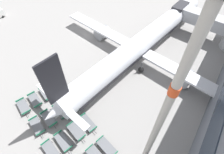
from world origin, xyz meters
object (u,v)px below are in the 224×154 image
object	(u,v)px
baggage_dolly_row_mid_b_col_b	(61,111)
baggage_dolly_row_far_col_b	(71,104)
apron_light_mast	(155,133)
baggage_dolly_row_mid_a_col_a	(35,100)
baggage_dolly_row_far_col_a	(55,87)
baggage_dolly_row_near_col_b	(37,126)
baggage_dolly_row_near_col_c	(51,151)
baggage_dolly_row_mid_a_col_c	(63,141)
baggage_dolly_row_far_col_c	(88,123)
baggage_dolly_row_mid_b_col_a	(46,93)
airplane	(141,44)
baggage_dolly_row_mid_b_col_c	(76,131)
baggage_dolly_row_near_col_a	(23,107)
baggage_dolly_row_far_col_d	(107,147)
baggage_dolly_row_mid_a_col_b	(49,119)

from	to	relation	value
baggage_dolly_row_mid_b_col_b	baggage_dolly_row_far_col_b	world-z (taller)	same
apron_light_mast	baggage_dolly_row_mid_a_col_a	bearing A→B (deg)	178.28
baggage_dolly_row_mid_a_col_a	baggage_dolly_row_far_col_a	distance (m)	4.11
baggage_dolly_row_near_col_b	baggage_dolly_row_mid_b_col_b	xyz separation A→B (m)	(1.09, 4.02, 0.00)
baggage_dolly_row_far_col_b	baggage_dolly_row_near_col_b	bearing A→B (deg)	-104.53
baggage_dolly_row_near_col_c	baggage_dolly_row_far_col_b	world-z (taller)	same
baggage_dolly_row_mid_a_col_c	baggage_dolly_row_far_col_a	world-z (taller)	same
baggage_dolly_row_mid_a_col_c	baggage_dolly_row_far_col_c	bearing A→B (deg)	76.16
baggage_dolly_row_mid_b_col_b	apron_light_mast	bearing A→B (deg)	-6.31
baggage_dolly_row_far_col_b	baggage_dolly_row_near_col_c	bearing A→B (deg)	-67.50
baggage_dolly_row_far_col_a	baggage_dolly_row_far_col_b	xyz separation A→B (m)	(4.95, -0.96, 0.00)
baggage_dolly_row_mid_a_col_a	baggage_dolly_row_mid_b_col_a	world-z (taller)	same
baggage_dolly_row_near_col_b	baggage_dolly_row_mid_b_col_a	world-z (taller)	same
baggage_dolly_row_far_col_a	baggage_dolly_row_mid_a_col_c	bearing A→B (deg)	-37.02
airplane	baggage_dolly_row_mid_b_col_c	distance (m)	21.16
airplane	baggage_dolly_row_far_col_a	xyz separation A→B (m)	(-8.43, -16.83, -2.91)
baggage_dolly_row_far_col_a	baggage_dolly_row_near_col_c	bearing A→B (deg)	-46.16
airplane	baggage_dolly_row_near_col_a	xyz separation A→B (m)	(-9.74, -22.85, -2.91)
baggage_dolly_row_near_col_b	baggage_dolly_row_far_col_d	xyz separation A→B (m)	(10.85, 3.62, 0.00)
baggage_dolly_row_mid_b_col_a	baggage_dolly_row_far_col_d	world-z (taller)	same
apron_light_mast	baggage_dolly_row_mid_a_col_b	bearing A→B (deg)	-178.37
baggage_dolly_row_near_col_b	baggage_dolly_row_mid_a_col_c	distance (m)	5.13
baggage_dolly_row_mid_b_col_a	baggage_dolly_row_far_col_b	size ratio (longest dim) A/B	1.00
baggage_dolly_row_mid_b_col_a	baggage_dolly_row_mid_b_col_c	distance (m)	9.50
baggage_dolly_row_near_col_a	baggage_dolly_row_far_col_b	distance (m)	8.05
baggage_dolly_row_mid_b_col_c	baggage_dolly_row_far_col_a	distance (m)	9.87
baggage_dolly_row_near_col_b	baggage_dolly_row_mid_b_col_a	xyz separation A→B (m)	(-3.66, 5.07, 0.00)
baggage_dolly_row_mid_b_col_c	baggage_dolly_row_far_col_a	bearing A→B (deg)	155.27
baggage_dolly_row_mid_b_col_b	baggage_dolly_row_far_col_b	bearing A→B (deg)	76.61
baggage_dolly_row_mid_b_col_c	apron_light_mast	bearing A→B (deg)	-2.78
baggage_dolly_row_near_col_b	baggage_dolly_row_mid_b_col_c	xyz separation A→B (m)	(5.59, 2.87, 0.00)
baggage_dolly_row_near_col_b	baggage_dolly_row_mid_a_col_a	world-z (taller)	same
airplane	baggage_dolly_row_far_col_d	bearing A→B (deg)	-73.99
baggage_dolly_row_mid_a_col_c	baggage_dolly_row_near_col_a	bearing A→B (deg)	177.86
airplane	apron_light_mast	xyz separation A→B (m)	(11.03, -21.47, 11.50)
baggage_dolly_row_mid_a_col_c	baggage_dolly_row_far_col_a	bearing A→B (deg)	142.98
airplane	baggage_dolly_row_mid_b_col_b	bearing A→B (deg)	-101.31
baggage_dolly_row_mid_b_col_b	baggage_dolly_row_mid_b_col_c	size ratio (longest dim) A/B	1.00
baggage_dolly_row_mid_a_col_b	baggage_dolly_row_far_col_c	xyz separation A→B (m)	(5.63, 2.98, 0.00)
baggage_dolly_row_mid_a_col_c	baggage_dolly_row_far_col_b	xyz separation A→B (m)	(-3.53, 5.43, 0.00)
airplane	baggage_dolly_row_mid_a_col_b	distance (m)	22.56
baggage_dolly_row_near_col_a	baggage_dolly_row_near_col_c	xyz separation A→B (m)	(9.31, -2.30, 0.00)
baggage_dolly_row_near_col_c	baggage_dolly_row_mid_b_col_a	bearing A→B (deg)	142.34
baggage_dolly_row_far_col_a	baggage_dolly_row_far_col_d	size ratio (longest dim) A/B	1.00
baggage_dolly_row_mid_a_col_a	apron_light_mast	distance (m)	24.85
baggage_dolly_row_mid_a_col_b	baggage_dolly_row_far_col_a	distance (m)	6.41
baggage_dolly_row_mid_a_col_c	baggage_dolly_row_far_col_c	xyz separation A→B (m)	(1.06, 4.29, 0.00)
baggage_dolly_row_mid_a_col_a	baggage_dolly_row_mid_a_col_c	size ratio (longest dim) A/B	1.00
baggage_dolly_row_mid_b_col_a	baggage_dolly_row_far_col_c	size ratio (longest dim) A/B	1.00
baggage_dolly_row_mid_a_col_c	apron_light_mast	xyz separation A→B (m)	(10.99, 1.75, 14.41)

